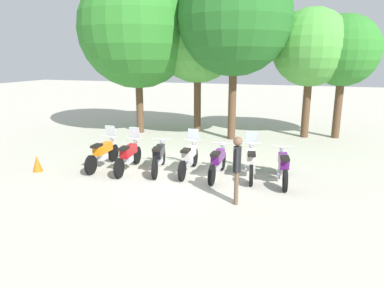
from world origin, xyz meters
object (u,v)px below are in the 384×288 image
tree_0 (137,29)px  tree_1 (198,39)px  motorcycle_6 (283,166)px  motorcycle_4 (218,162)px  tree_4 (344,51)px  motorcycle_0 (103,153)px  motorcycle_1 (129,155)px  traffic_cone (37,163)px  motorcycle_2 (159,156)px  person_0 (237,165)px  tree_2 (235,18)px  motorcycle_3 (189,157)px  motorcycle_5 (251,161)px  tree_3 (311,48)px

tree_0 → tree_1: size_ratio=1.16×
motorcycle_6 → tree_1: bearing=28.1°
motorcycle_4 → tree_4: 8.93m
motorcycle_0 → motorcycle_1: (1.00, -0.02, 0.00)m
motorcycle_1 → traffic_cone: (-2.85, -1.09, -0.24)m
tree_4 → motorcycle_6: bearing=-105.6°
motorcycle_2 → tree_0: tree_0 is taller
motorcycle_2 → traffic_cone: motorcycle_2 is taller
motorcycle_1 → motorcycle_2: bearing=-82.9°
motorcycle_2 → tree_0: (-3.40, 5.48, 4.52)m
motorcycle_6 → person_0: size_ratio=1.22×
tree_0 → tree_2: 4.74m
motorcycle_0 → tree_2: bearing=-33.5°
person_0 → tree_1: size_ratio=0.27×
traffic_cone → tree_1: bearing=68.2°
motorcycle_1 → tree_0: 7.66m
motorcycle_2 → motorcycle_3: 1.02m
motorcycle_3 → motorcycle_4: motorcycle_3 is taller
motorcycle_2 → motorcycle_1: bearing=89.5°
motorcycle_6 → tree_2: size_ratio=0.28×
motorcycle_1 → tree_4: bearing=-49.2°
motorcycle_0 → tree_1: bearing=-14.0°
motorcycle_6 → tree_2: 7.65m
motorcycle_5 → tree_3: size_ratio=0.37×
person_0 → tree_4: size_ratio=0.32×
motorcycle_4 → tree_0: bearing=43.4°
person_0 → tree_0: tree_0 is taller
motorcycle_5 → tree_3: (1.56, 6.55, 3.62)m
motorcycle_5 → tree_1: tree_1 is taller
motorcycle_5 → tree_1: 8.30m
motorcycle_0 → tree_0: 7.39m
motorcycle_0 → motorcycle_4: bearing=-89.5°
tree_3 → tree_4: (1.41, 0.31, -0.14)m
motorcycle_5 → tree_4: size_ratio=0.39×
person_0 → tree_4: tree_4 is taller
motorcycle_0 → traffic_cone: size_ratio=3.99×
tree_0 → tree_2: (4.73, -0.03, 0.35)m
motorcycle_1 → tree_4: tree_4 is taller
tree_1 → motorcycle_3: bearing=-75.1°
motorcycle_4 → motorcycle_6: (2.01, 0.17, 0.00)m
person_0 → tree_4: (3.01, 9.07, 2.94)m
motorcycle_4 → motorcycle_2: bearing=89.5°
motorcycle_3 → motorcycle_0: bearing=93.3°
motorcycle_1 → motorcycle_4: 3.03m
motorcycle_4 → motorcycle_5: motorcycle_5 is taller
tree_1 → tree_4: (6.69, 0.65, -0.59)m
tree_3 → tree_2: bearing=-155.7°
motorcycle_6 → tree_0: bearing=46.2°
motorcycle_0 → tree_1: tree_1 is taller
motorcycle_4 → motorcycle_6: same height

